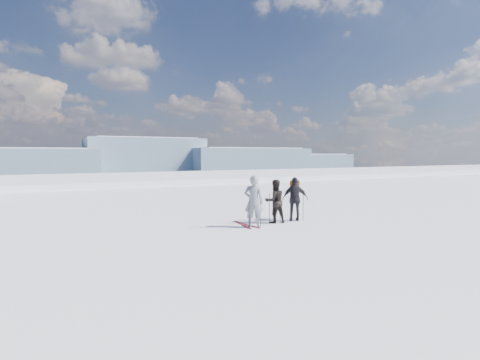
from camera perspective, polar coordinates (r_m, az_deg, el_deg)
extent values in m
plane|color=white|center=(72.08, -20.14, -12.56)|extent=(220.00, 208.01, 71.62)
cube|color=white|center=(40.59, -15.31, -9.31)|extent=(180.00, 16.00, 14.00)
plane|color=navy|center=(300.62, -25.41, -2.64)|extent=(820.00, 820.00, 0.00)
cube|color=slate|center=(450.08, -31.15, 1.67)|extent=(160.00, 80.00, 38.00)
cube|color=white|center=(449.88, -31.22, 3.71)|extent=(136.00, 70.00, 8.00)
cube|color=slate|center=(490.78, -14.37, 3.09)|extent=(140.00, 80.00, 52.00)
cube|color=white|center=(491.01, -14.42, 5.77)|extent=(119.00, 70.00, 8.00)
cube|color=slate|center=(508.05, 0.88, 2.56)|extent=(160.00, 80.00, 40.00)
cube|color=white|center=(507.91, 0.88, 4.48)|extent=(136.00, 70.00, 8.00)
cube|color=slate|center=(597.96, 9.73, 2.34)|extent=(130.00, 80.00, 32.00)
cube|color=white|center=(597.74, 9.75, 3.58)|extent=(110.50, 70.00, 8.00)
imported|color=gray|center=(13.97, 2.10, -3.28)|extent=(0.85, 0.80, 1.95)
imported|color=black|center=(14.94, 5.33, -3.24)|extent=(0.92, 0.77, 1.73)
imported|color=black|center=(15.50, 8.40, -2.89)|extent=(1.13, 0.90, 1.79)
cube|color=orange|center=(15.65, 8.35, 1.48)|extent=(0.44, 0.38, 0.55)
cylinder|color=black|center=(13.87, 1.40, -4.86)|extent=(0.02, 0.02, 1.21)
cylinder|color=black|center=(14.12, 3.13, -4.53)|extent=(0.02, 0.02, 1.30)
cylinder|color=black|center=(14.69, 4.51, -4.35)|extent=(0.02, 0.02, 1.23)
cylinder|color=black|center=(15.06, 6.16, -4.08)|extent=(0.02, 0.02, 1.27)
cylinder|color=black|center=(15.30, 7.67, -3.96)|extent=(0.02, 0.02, 1.27)
cylinder|color=black|center=(15.61, 9.59, -4.05)|extent=(0.02, 0.02, 1.15)
cube|color=black|center=(14.50, 0.43, -6.85)|extent=(0.32, 1.70, 0.03)
cube|color=black|center=(14.57, 0.92, -6.80)|extent=(0.36, 1.69, 0.03)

